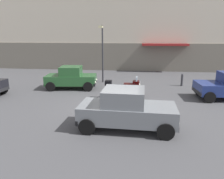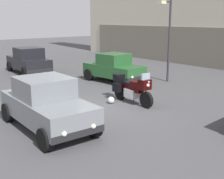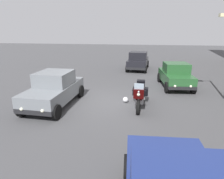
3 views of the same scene
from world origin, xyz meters
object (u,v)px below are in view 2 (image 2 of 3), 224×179
(streetlamp_curbside, at_px, (168,32))
(motorcycle, at_px, (132,88))
(car_wagon_end, at_px, (47,104))
(helmet, at_px, (111,100))
(car_hatchback_near, at_px, (29,61))
(car_compact_side, at_px, (114,68))

(streetlamp_curbside, bearing_deg, motorcycle, -66.17)
(streetlamp_curbside, bearing_deg, car_wagon_end, -74.47)
(helmet, distance_m, car_hatchback_near, 8.70)
(car_compact_side, relative_size, streetlamp_curbside, 0.82)
(streetlamp_curbside, bearing_deg, car_compact_side, -129.99)
(helmet, relative_size, car_wagon_end, 0.07)
(motorcycle, bearing_deg, helmet, -122.93)
(car_compact_side, bearing_deg, car_wagon_end, -62.16)
(car_hatchback_near, relative_size, car_compact_side, 1.10)
(car_wagon_end, bearing_deg, car_hatchback_near, 160.70)
(helmet, xyz_separation_m, streetlamp_curbside, (-1.42, 5.04, 2.54))
(helmet, height_order, car_hatchback_near, car_hatchback_near)
(car_compact_side, distance_m, car_wagon_end, 7.47)
(car_hatchback_near, height_order, car_wagon_end, same)
(motorcycle, height_order, car_wagon_end, car_wagon_end)
(car_compact_side, xyz_separation_m, streetlamp_curbside, (1.84, 2.19, 1.91))
(motorcycle, bearing_deg, car_compact_side, 152.31)
(helmet, relative_size, car_compact_side, 0.08)
(helmet, bearing_deg, car_compact_side, 138.85)
(helmet, bearing_deg, streetlamp_curbside, 105.74)
(car_hatchback_near, distance_m, car_compact_side, 5.97)
(motorcycle, relative_size, car_compact_side, 0.63)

